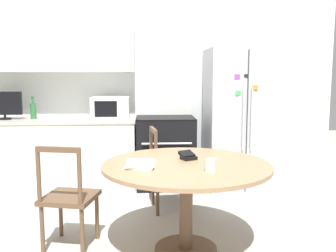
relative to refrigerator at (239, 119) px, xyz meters
The scene contains 13 objects.
back_wall 1.63m from the refrigerator, 164.97° to the left, with size 5.20×0.44×2.60m.
kitchen_counter 2.41m from the refrigerator, behind, with size 2.05×0.64×0.90m.
refrigerator is the anchor object (origin of this frame).
oven_range 1.05m from the refrigerator, behind, with size 0.75×0.68×1.08m.
microwave 1.68m from the refrigerator, behind, with size 0.48×0.36×0.28m.
countertop_tv 3.01m from the refrigerator, behind, with size 0.43×0.16×0.35m.
counter_bottle 2.67m from the refrigerator, behind, with size 0.08×0.08×0.29m.
dining_table 2.04m from the refrigerator, 116.19° to the right, with size 1.38×1.38×0.74m.
dining_chair_left 2.57m from the refrigerator, 137.86° to the right, with size 0.50×0.50×0.90m.
dining_chair_far 1.36m from the refrigerator, 139.69° to the right, with size 0.47×0.47×0.90m.
candle_glass 2.19m from the refrigerator, 109.69° to the right, with size 0.09×0.09×0.09m.
wallet 1.87m from the refrigerator, 117.50° to the right, with size 0.17×0.17×0.07m.
mail_stack 2.25m from the refrigerator, 124.23° to the right, with size 0.27×0.33×0.02m.
Camera 1 is at (-0.05, -2.58, 1.46)m, focal length 40.00 mm.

